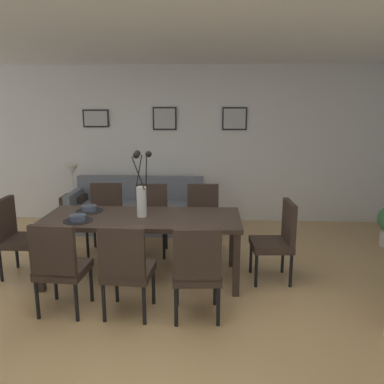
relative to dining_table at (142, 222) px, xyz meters
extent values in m
plane|color=tan|center=(0.15, -0.83, -0.67)|extent=(9.00, 9.00, 0.00)
cube|color=silver|center=(0.15, 2.42, 0.63)|extent=(9.00, 0.10, 2.60)
cube|color=white|center=(0.15, -0.43, 1.97)|extent=(9.00, 7.20, 0.08)
cube|color=#33261E|center=(0.00, 0.00, 0.05)|extent=(2.20, 0.89, 0.05)
cube|color=#33261E|center=(1.04, 0.38, -0.32)|extent=(0.07, 0.07, 0.69)
cube|color=#33261E|center=(-1.04, 0.38, -0.32)|extent=(0.07, 0.07, 0.69)
cube|color=#33261E|center=(1.04, -0.38, -0.32)|extent=(0.07, 0.07, 0.69)
cube|color=#33261E|center=(-1.04, -0.38, -0.32)|extent=(0.07, 0.07, 0.69)
cube|color=#33261E|center=(-0.64, -0.75, -0.25)|extent=(0.47, 0.47, 0.08)
cube|color=#33261E|center=(-0.65, -0.94, 0.01)|extent=(0.42, 0.09, 0.48)
cylinder|color=black|center=(-0.44, -0.57, -0.48)|extent=(0.04, 0.04, 0.38)
cylinder|color=black|center=(-0.82, -0.55, -0.48)|extent=(0.04, 0.04, 0.38)
cylinder|color=black|center=(-0.46, -0.95, -0.48)|extent=(0.04, 0.04, 0.38)
cylinder|color=black|center=(-0.84, -0.93, -0.48)|extent=(0.04, 0.04, 0.38)
cube|color=#33261E|center=(-0.65, 0.78, -0.25)|extent=(0.46, 0.46, 0.08)
cube|color=#33261E|center=(-0.66, 0.97, 0.01)|extent=(0.42, 0.08, 0.48)
cylinder|color=black|center=(-0.83, 0.58, -0.48)|extent=(0.04, 0.04, 0.38)
cylinder|color=black|center=(-0.45, 0.60, -0.48)|extent=(0.04, 0.04, 0.38)
cylinder|color=black|center=(-0.85, 0.96, -0.48)|extent=(0.04, 0.04, 0.38)
cylinder|color=black|center=(-0.47, 0.98, -0.48)|extent=(0.04, 0.04, 0.38)
cube|color=#33261E|center=(0.00, -0.77, -0.25)|extent=(0.47, 0.47, 0.08)
cube|color=#33261E|center=(-0.02, -0.96, 0.01)|extent=(0.42, 0.09, 0.48)
cylinder|color=black|center=(0.20, -0.60, -0.48)|extent=(0.04, 0.04, 0.38)
cylinder|color=black|center=(-0.18, -0.57, -0.48)|extent=(0.04, 0.04, 0.38)
cylinder|color=black|center=(0.17, -0.98, -0.48)|extent=(0.04, 0.04, 0.38)
cylinder|color=black|center=(-0.21, -0.95, -0.48)|extent=(0.04, 0.04, 0.38)
cube|color=#33261E|center=(-0.02, 0.75, -0.25)|extent=(0.45, 0.45, 0.08)
cube|color=#33261E|center=(-0.03, 0.94, 0.01)|extent=(0.42, 0.07, 0.48)
cylinder|color=black|center=(-0.21, 0.55, -0.48)|extent=(0.04, 0.04, 0.38)
cylinder|color=black|center=(0.17, 0.57, -0.48)|extent=(0.04, 0.04, 0.38)
cylinder|color=black|center=(-0.22, 0.93, -0.48)|extent=(0.04, 0.04, 0.38)
cylinder|color=black|center=(0.16, 0.95, -0.48)|extent=(0.04, 0.04, 0.38)
cube|color=#33261E|center=(0.64, -0.79, -0.25)|extent=(0.47, 0.47, 0.08)
cube|color=#33261E|center=(0.65, -0.98, 0.01)|extent=(0.42, 0.09, 0.48)
cylinder|color=black|center=(0.82, -0.59, -0.48)|extent=(0.04, 0.04, 0.38)
cylinder|color=black|center=(0.44, -0.61, -0.48)|extent=(0.04, 0.04, 0.38)
cylinder|color=black|center=(0.84, -0.97, -0.48)|extent=(0.04, 0.04, 0.38)
cylinder|color=black|center=(0.46, -0.99, -0.48)|extent=(0.04, 0.04, 0.38)
cube|color=#33261E|center=(0.66, 0.78, -0.25)|extent=(0.45, 0.45, 0.08)
cube|color=#33261E|center=(0.67, 0.97, 0.01)|extent=(0.42, 0.07, 0.48)
cylinder|color=black|center=(0.47, 0.59, -0.48)|extent=(0.04, 0.04, 0.38)
cylinder|color=black|center=(0.85, 0.58, -0.48)|extent=(0.04, 0.04, 0.38)
cylinder|color=black|center=(0.48, 0.97, -0.48)|extent=(0.04, 0.04, 0.38)
cylinder|color=black|center=(0.86, 0.96, -0.48)|extent=(0.04, 0.04, 0.38)
cube|color=#33261E|center=(-1.41, 0.02, -0.25)|extent=(0.44, 0.44, 0.08)
cube|color=#33261E|center=(-1.60, 0.02, 0.01)|extent=(0.06, 0.42, 0.48)
cylinder|color=black|center=(-1.22, -0.17, -0.48)|extent=(0.04, 0.04, 0.38)
cylinder|color=black|center=(-1.22, 0.21, -0.48)|extent=(0.04, 0.04, 0.38)
cylinder|color=black|center=(-1.60, -0.17, -0.48)|extent=(0.04, 0.04, 0.38)
cylinder|color=black|center=(-1.60, 0.21, -0.48)|extent=(0.04, 0.04, 0.38)
cube|color=#33261E|center=(1.45, 0.02, -0.25)|extent=(0.46, 0.46, 0.08)
cube|color=#33261E|center=(1.64, 0.03, 0.01)|extent=(0.08, 0.42, 0.48)
cylinder|color=black|center=(1.25, 0.20, -0.48)|extent=(0.04, 0.04, 0.38)
cylinder|color=black|center=(1.27, -0.18, -0.48)|extent=(0.04, 0.04, 0.38)
cylinder|color=black|center=(1.63, 0.22, -0.48)|extent=(0.04, 0.04, 0.38)
cylinder|color=black|center=(1.65, -0.16, -0.48)|extent=(0.04, 0.04, 0.38)
cylinder|color=silver|center=(0.00, 0.00, 0.24)|extent=(0.11, 0.11, 0.34)
cylinder|color=black|center=(0.06, 0.02, 0.57)|extent=(0.05, 0.12, 0.37)
sphere|color=black|center=(0.09, 0.03, 0.77)|extent=(0.07, 0.07, 0.07)
cylinder|color=black|center=(-0.03, 0.05, 0.57)|extent=(0.08, 0.05, 0.38)
sphere|color=black|center=(-0.05, 0.08, 0.77)|extent=(0.07, 0.07, 0.07)
cylinder|color=black|center=(-0.02, -0.06, 0.57)|extent=(0.15, 0.06, 0.36)
sphere|color=black|center=(-0.03, -0.09, 0.77)|extent=(0.07, 0.07, 0.07)
cylinder|color=black|center=(-0.66, -0.20, 0.07)|extent=(0.32, 0.32, 0.01)
cylinder|color=#475166|center=(-0.66, -0.20, 0.11)|extent=(0.17, 0.17, 0.06)
cylinder|color=#3C4556|center=(-0.66, -0.20, 0.12)|extent=(0.13, 0.13, 0.04)
cylinder|color=black|center=(-0.66, 0.20, 0.07)|extent=(0.32, 0.32, 0.01)
cylinder|color=#475166|center=(-0.66, 0.20, 0.11)|extent=(0.17, 0.17, 0.06)
cylinder|color=#3C4556|center=(-0.66, 0.20, 0.12)|extent=(0.13, 0.13, 0.04)
cube|color=slate|center=(-0.40, 1.82, -0.46)|extent=(2.09, 0.84, 0.42)
cube|color=slate|center=(-0.40, 2.16, -0.06)|extent=(2.09, 0.16, 0.38)
cube|color=slate|center=(0.60, 1.82, -0.15)|extent=(0.10, 0.84, 0.20)
cube|color=slate|center=(-1.40, 1.82, -0.15)|extent=(0.10, 0.84, 0.20)
cube|color=#33261E|center=(-1.46, 1.91, -0.41)|extent=(0.36, 0.36, 0.52)
cylinder|color=beige|center=(-1.46, 1.91, -0.11)|extent=(0.12, 0.12, 0.08)
cylinder|color=beige|center=(-1.46, 1.91, 0.07)|extent=(0.02, 0.02, 0.30)
cone|color=silver|center=(-1.46, 1.91, 0.27)|extent=(0.22, 0.22, 0.18)
cube|color=black|center=(-1.15, 2.35, 1.07)|extent=(0.44, 0.02, 0.29)
cube|color=#B2B2AD|center=(-1.15, 2.34, 1.07)|extent=(0.39, 0.01, 0.24)
cube|color=black|center=(0.00, 2.35, 1.07)|extent=(0.39, 0.02, 0.38)
cube|color=#B2B2AD|center=(0.00, 2.34, 1.07)|extent=(0.34, 0.01, 0.33)
cube|color=black|center=(1.15, 2.35, 1.07)|extent=(0.41, 0.02, 0.37)
cube|color=#B2B2AD|center=(1.15, 2.34, 1.07)|extent=(0.36, 0.01, 0.32)
camera|label=1|loc=(0.76, -4.18, 1.30)|focal=36.49mm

